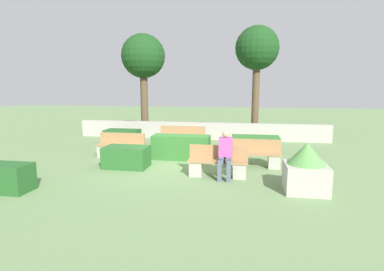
% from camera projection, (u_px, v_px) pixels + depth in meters
% --- Properties ---
extents(ground_plane, '(60.00, 60.00, 0.00)m').
position_uv_depth(ground_plane, '(176.00, 164.00, 9.90)').
color(ground_plane, '#6B8956').
extents(perimeter_wall, '(12.34, 0.30, 0.82)m').
position_uv_depth(perimeter_wall, '(199.00, 131.00, 14.77)').
color(perimeter_wall, '#ADA89E').
rests_on(perimeter_wall, ground_plane).
extents(bench_front, '(1.70, 0.48, 0.86)m').
position_uv_depth(bench_front, '(218.00, 165.00, 8.53)').
color(bench_front, '#A37A4C').
rests_on(bench_front, ground_plane).
extents(bench_left_side, '(1.85, 0.49, 0.86)m').
position_uv_depth(bench_left_side, '(252.00, 156.00, 9.56)').
color(bench_left_side, '#A37A4C').
rests_on(bench_left_side, ground_plane).
extents(bench_right_side, '(1.73, 0.48, 0.86)m').
position_uv_depth(bench_right_side, '(120.00, 148.00, 10.90)').
color(bench_right_side, '#A37A4C').
rests_on(bench_right_side, ground_plane).
extents(bench_back, '(1.97, 0.49, 0.86)m').
position_uv_depth(bench_back, '(182.00, 139.00, 12.83)').
color(bench_back, '#A37A4C').
rests_on(bench_back, ground_plane).
extents(person_seated_man, '(0.38, 0.64, 1.34)m').
position_uv_depth(person_seated_man, '(225.00, 152.00, 8.29)').
color(person_seated_man, '#515B70').
rests_on(person_seated_man, ground_plane).
extents(hedge_block_near_left, '(1.54, 0.82, 0.62)m').
position_uv_depth(hedge_block_near_left, '(122.00, 136.00, 13.67)').
color(hedge_block_near_left, '#235623').
rests_on(hedge_block_near_left, ground_plane).
extents(hedge_block_near_right, '(2.02, 0.73, 0.85)m').
position_uv_depth(hedge_block_near_right, '(181.00, 147.00, 10.60)').
color(hedge_block_near_right, '#33702D').
rests_on(hedge_block_near_right, ground_plane).
extents(hedge_block_mid_left, '(1.37, 0.85, 0.67)m').
position_uv_depth(hedge_block_mid_left, '(126.00, 157.00, 9.49)').
color(hedge_block_mid_left, '#286028').
rests_on(hedge_block_mid_left, ground_plane).
extents(hedge_block_mid_right, '(1.84, 0.89, 0.63)m').
position_uv_depth(hedge_block_mid_right, '(255.00, 144.00, 11.74)').
color(hedge_block_mid_right, '#33702D').
rests_on(hedge_block_mid_right, ground_plane).
extents(planter_corner_left, '(0.99, 0.99, 1.21)m').
position_uv_depth(planter_corner_left, '(306.00, 168.00, 7.24)').
color(planter_corner_left, '#ADA89E').
rests_on(planter_corner_left, ground_plane).
extents(tree_leftmost, '(2.31, 2.31, 5.32)m').
position_uv_depth(tree_leftmost, '(143.00, 58.00, 15.81)').
color(tree_leftmost, brown).
rests_on(tree_leftmost, ground_plane).
extents(tree_center_left, '(2.11, 2.11, 5.47)m').
position_uv_depth(tree_center_left, '(257.00, 50.00, 14.50)').
color(tree_center_left, brown).
rests_on(tree_center_left, ground_plane).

